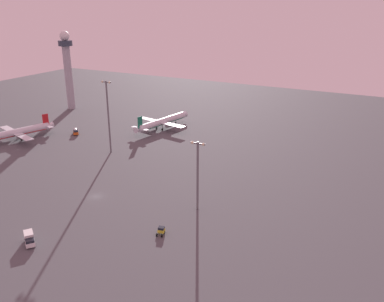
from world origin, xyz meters
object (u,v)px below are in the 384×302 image
Objects in this scene: catering_truck at (29,239)px; pushback_tug at (161,230)px; airplane_terminal_side at (162,122)px; fuel_truck at (76,131)px; control_tower at (67,65)px; airplane_mid_apron at (15,133)px; apron_light_east at (198,171)px; apron_light_west at (108,113)px.

catering_truck is 35.26m from pushback_tug.
pushback_tug is (52.60, -85.72, -2.59)m from airplane_terminal_side.
airplane_terminal_side is 6.29× the size of fuel_truck.
control_tower reaches higher than fuel_truck.
control_tower is at bearing -53.47° from airplane_mid_apron.
airplane_terminal_side reaches higher than fuel_truck.
airplane_terminal_side is 1.69× the size of apron_light_east.
airplane_mid_apron reaches higher than airplane_terminal_side.
airplane_mid_apron reaches higher than fuel_truck.
catering_truck reaches higher than fuel_truck.
control_tower is at bearing -90.68° from fuel_truck.
apron_light_east is (54.94, -67.96, 9.25)m from airplane_terminal_side.
catering_truck is at bearing -51.05° from control_tower.
apron_light_west reaches higher than catering_truck.
control_tower is 13.25× the size of pushback_tug.
apron_light_east is at bearing -32.11° from control_tower.
catering_truck is (56.64, -79.21, 0.21)m from fuel_truck.
airplane_terminal_side is 1.22× the size of apron_light_west.
catering_truck is at bearing -66.88° from airplane_terminal_side.
airplane_mid_apron is at bearing 145.77° from pushback_tug.
control_tower reaches higher than apron_light_west.
pushback_tug is at bearing -38.08° from control_tower.
fuel_truck is at bearing -108.23° from catering_truck.
apron_light_west is (31.18, -12.28, 15.98)m from fuel_truck.
apron_light_west is at bearing -36.00° from control_tower.
apron_light_west reaches higher than airplane_mid_apron.
apron_light_east is at bearing -40.66° from airplane_terminal_side.
airplane_terminal_side is 100.61m from pushback_tug.
apron_light_east is at bearing 68.59° from pushback_tug.
apron_light_west is (-54.03, 46.28, 16.28)m from pushback_tug.
control_tower reaches higher than airplane_mid_apron.
control_tower is 86.18m from apron_light_west.
control_tower is 7.58× the size of fuel_truck.
apron_light_west is 63.32m from apron_light_east.
control_tower is 152.82m from catering_truck.
airplane_terminal_side is at bearing 107.61° from pushback_tug.
control_tower is 65.81m from airplane_mid_apron.
airplane_mid_apron is 0.99× the size of airplane_terminal_side.
apron_light_west is (-1.43, -39.44, 13.69)m from airplane_terminal_side.
apron_light_west is at bearing 125.50° from pushback_tug.
control_tower is 2.04× the size of apron_light_east.
airplane_terminal_side reaches higher than catering_truck.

